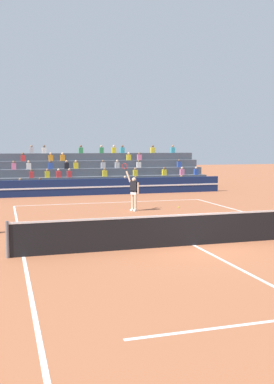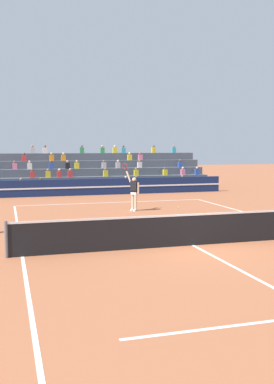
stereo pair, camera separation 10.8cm
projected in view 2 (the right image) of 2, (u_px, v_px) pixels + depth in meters
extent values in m
plane|color=#AD603D|center=(193.00, 245.00, 14.90)|extent=(120.00, 120.00, 0.00)
cube|color=white|center=(112.00, 202.00, 26.26)|extent=(11.00, 0.10, 0.01)
cube|color=white|center=(22.00, 257.00, 13.36)|extent=(0.10, 23.80, 0.01)
cube|color=white|center=(138.00, 216.00, 21.04)|extent=(8.25, 0.10, 0.01)
cube|color=white|center=(193.00, 245.00, 14.90)|extent=(0.10, 12.85, 0.01)
cylinder|color=slate|center=(6.00, 239.00, 13.18)|extent=(0.10, 0.10, 1.10)
cube|color=black|center=(193.00, 231.00, 14.85)|extent=(11.90, 0.02, 1.00)
cube|color=white|center=(193.00, 215.00, 14.80)|extent=(11.90, 0.04, 0.06)
cube|color=navy|center=(97.00, 187.00, 30.35)|extent=(18.00, 0.24, 1.10)
cube|color=white|center=(98.00, 187.00, 30.23)|extent=(18.00, 0.02, 0.10)
cube|color=#4C515B|center=(94.00, 189.00, 31.60)|extent=(17.95, 0.95, 0.55)
cube|color=#338C4C|center=(41.00, 184.00, 30.36)|extent=(0.32, 0.22, 0.44)
sphere|color=brown|center=(41.00, 179.00, 30.33)|extent=(0.18, 0.18, 0.18)
cube|color=silver|center=(126.00, 182.00, 32.03)|extent=(0.32, 0.22, 0.44)
sphere|color=beige|center=(126.00, 177.00, 31.99)|extent=(0.18, 0.18, 0.18)
cube|color=teal|center=(136.00, 181.00, 32.25)|extent=(0.32, 0.22, 0.44)
sphere|color=brown|center=(136.00, 177.00, 32.21)|extent=(0.18, 0.18, 0.18)
cube|color=yellow|center=(182.00, 180.00, 33.24)|extent=(0.32, 0.22, 0.44)
sphere|color=#9E7051|center=(182.00, 176.00, 33.20)|extent=(0.18, 0.18, 0.18)
cube|color=silver|center=(21.00, 184.00, 30.00)|extent=(0.32, 0.22, 0.44)
sphere|color=#9E7051|center=(21.00, 179.00, 29.97)|extent=(0.18, 0.18, 0.18)
cube|color=#4C515B|center=(91.00, 184.00, 32.48)|extent=(17.95, 0.95, 1.10)
cube|color=pink|center=(183.00, 172.00, 34.21)|extent=(0.32, 0.22, 0.44)
sphere|color=beige|center=(183.00, 168.00, 34.17)|extent=(0.18, 0.18, 0.18)
cube|color=red|center=(32.00, 175.00, 31.08)|extent=(0.32, 0.22, 0.44)
sphere|color=brown|center=(32.00, 170.00, 31.04)|extent=(0.18, 0.18, 0.18)
cube|color=yellow|center=(106.00, 173.00, 32.52)|extent=(0.32, 0.22, 0.44)
sphere|color=brown|center=(106.00, 169.00, 32.49)|extent=(0.18, 0.18, 0.18)
cube|color=yellow|center=(136.00, 173.00, 33.17)|extent=(0.32, 0.22, 0.44)
sphere|color=#9E7051|center=(136.00, 169.00, 33.14)|extent=(0.18, 0.18, 0.18)
cube|color=yellow|center=(48.00, 174.00, 31.38)|extent=(0.32, 0.22, 0.44)
sphere|color=#9E7051|center=(48.00, 170.00, 31.34)|extent=(0.18, 0.18, 0.18)
cube|color=yellow|center=(165.00, 172.00, 33.80)|extent=(0.32, 0.22, 0.44)
sphere|color=brown|center=(165.00, 168.00, 33.77)|extent=(0.18, 0.18, 0.18)
cube|color=red|center=(70.00, 174.00, 31.81)|extent=(0.32, 0.22, 0.44)
sphere|color=tan|center=(70.00, 170.00, 31.77)|extent=(0.18, 0.18, 0.18)
cube|color=#2D4CA5|center=(197.00, 172.00, 34.53)|extent=(0.32, 0.22, 0.44)
sphere|color=beige|center=(197.00, 168.00, 34.50)|extent=(0.18, 0.18, 0.18)
cube|color=red|center=(59.00, 174.00, 31.59)|extent=(0.32, 0.22, 0.44)
sphere|color=beige|center=(59.00, 170.00, 31.56)|extent=(0.18, 0.18, 0.18)
cube|color=#4C515B|center=(89.00, 179.00, 33.35)|extent=(17.95, 0.95, 1.65)
cube|color=#2D4CA5|center=(180.00, 164.00, 35.10)|extent=(0.32, 0.22, 0.44)
sphere|color=brown|center=(180.00, 160.00, 35.07)|extent=(0.18, 0.18, 0.18)
cube|color=silver|center=(140.00, 165.00, 34.18)|extent=(0.32, 0.22, 0.44)
sphere|color=brown|center=(140.00, 161.00, 34.14)|extent=(0.18, 0.18, 0.18)
cube|color=#2D4CA5|center=(51.00, 166.00, 32.32)|extent=(0.32, 0.22, 0.44)
sphere|color=brown|center=(51.00, 162.00, 32.28)|extent=(0.18, 0.18, 0.18)
cube|color=pink|center=(15.00, 166.00, 31.61)|extent=(0.32, 0.22, 0.44)
sphere|color=brown|center=(15.00, 162.00, 31.57)|extent=(0.18, 0.18, 0.18)
cube|color=yellow|center=(77.00, 166.00, 32.83)|extent=(0.32, 0.22, 0.44)
sphere|color=tan|center=(77.00, 161.00, 32.80)|extent=(0.18, 0.18, 0.18)
cube|color=#B2B2B7|center=(104.00, 165.00, 33.40)|extent=(0.32, 0.22, 0.44)
sphere|color=brown|center=(104.00, 161.00, 33.37)|extent=(0.18, 0.18, 0.18)
cube|color=silver|center=(30.00, 166.00, 31.89)|extent=(0.32, 0.22, 0.44)
sphere|color=tan|center=(30.00, 162.00, 31.86)|extent=(0.18, 0.18, 0.18)
cube|color=black|center=(68.00, 166.00, 32.64)|extent=(0.32, 0.22, 0.44)
sphere|color=tan|center=(67.00, 161.00, 32.61)|extent=(0.18, 0.18, 0.18)
cube|color=#B2B2B7|center=(118.00, 165.00, 33.70)|extent=(0.32, 0.22, 0.44)
sphere|color=beige|center=(118.00, 161.00, 33.67)|extent=(0.18, 0.18, 0.18)
cube|color=#4C515B|center=(87.00, 175.00, 34.23)|extent=(17.95, 0.95, 2.20)
cube|color=orange|center=(63.00, 158.00, 33.45)|extent=(0.32, 0.22, 0.44)
sphere|color=beige|center=(63.00, 154.00, 33.41)|extent=(0.18, 0.18, 0.18)
cube|color=yellow|center=(130.00, 157.00, 34.88)|extent=(0.32, 0.22, 0.44)
sphere|color=beige|center=(130.00, 153.00, 34.85)|extent=(0.18, 0.18, 0.18)
cube|color=orange|center=(52.00, 158.00, 33.21)|extent=(0.32, 0.22, 0.44)
sphere|color=tan|center=(52.00, 154.00, 33.17)|extent=(0.18, 0.18, 0.18)
cube|color=pink|center=(140.00, 157.00, 35.12)|extent=(0.32, 0.22, 0.44)
sphere|color=brown|center=(140.00, 153.00, 35.09)|extent=(0.18, 0.18, 0.18)
cube|color=red|center=(24.00, 158.00, 32.65)|extent=(0.32, 0.22, 0.44)
sphere|color=brown|center=(24.00, 154.00, 32.62)|extent=(0.18, 0.18, 0.18)
cube|color=#4C515B|center=(84.00, 171.00, 35.11)|extent=(17.95, 0.95, 2.75)
cube|color=yellow|center=(115.00, 150.00, 35.46)|extent=(0.32, 0.22, 0.44)
sphere|color=beige|center=(115.00, 146.00, 35.43)|extent=(0.18, 0.18, 0.18)
cube|color=yellow|center=(154.00, 150.00, 36.37)|extent=(0.32, 0.22, 0.44)
sphere|color=brown|center=(154.00, 146.00, 36.33)|extent=(0.18, 0.18, 0.18)
cube|color=teal|center=(123.00, 150.00, 35.66)|extent=(0.32, 0.22, 0.44)
sphere|color=brown|center=(123.00, 146.00, 35.62)|extent=(0.18, 0.18, 0.18)
cube|color=#B2B2B7|center=(32.00, 150.00, 33.69)|extent=(0.32, 0.22, 0.44)
sphere|color=#9E7051|center=(32.00, 146.00, 33.65)|extent=(0.18, 0.18, 0.18)
cube|color=#338C4C|center=(102.00, 150.00, 35.18)|extent=(0.32, 0.22, 0.44)
sphere|color=tan|center=(102.00, 146.00, 35.15)|extent=(0.18, 0.18, 0.18)
cube|color=silver|center=(45.00, 150.00, 33.95)|extent=(0.32, 0.22, 0.44)
sphere|color=brown|center=(45.00, 146.00, 33.92)|extent=(0.18, 0.18, 0.18)
cube|color=teal|center=(174.00, 150.00, 36.85)|extent=(0.32, 0.22, 0.44)
sphere|color=#9E7051|center=(174.00, 146.00, 36.82)|extent=(0.18, 0.18, 0.18)
cube|color=#338C4C|center=(82.00, 150.00, 34.73)|extent=(0.32, 0.22, 0.44)
sphere|color=brown|center=(82.00, 146.00, 34.70)|extent=(0.18, 0.18, 0.18)
cylinder|color=beige|center=(136.00, 202.00, 22.79)|extent=(0.14, 0.14, 0.90)
cylinder|color=beige|center=(133.00, 202.00, 22.97)|extent=(0.14, 0.14, 0.90)
cube|color=white|center=(134.00, 192.00, 22.81)|extent=(0.37, 0.37, 0.20)
cube|color=black|center=(134.00, 187.00, 22.78)|extent=(0.39, 0.40, 0.56)
sphere|color=beige|center=(134.00, 180.00, 22.74)|extent=(0.22, 0.22, 0.22)
cube|color=white|center=(135.00, 210.00, 22.80)|extent=(0.27, 0.27, 0.09)
cube|color=white|center=(132.00, 210.00, 22.98)|extent=(0.27, 0.27, 0.09)
cylinder|color=beige|center=(138.00, 188.00, 22.66)|extent=(0.09, 0.09, 0.56)
cylinder|color=beige|center=(129.00, 177.00, 22.90)|extent=(0.28, 0.29, 0.59)
cylinder|color=black|center=(126.00, 169.00, 22.94)|extent=(0.10, 0.10, 0.22)
torus|color=#B21E1E|center=(125.00, 166.00, 22.95)|extent=(0.30, 0.31, 0.40)
sphere|color=#C6DB33|center=(179.00, 207.00, 23.97)|extent=(0.07, 0.07, 0.07)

